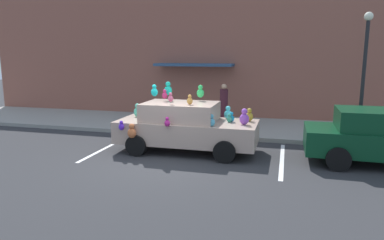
% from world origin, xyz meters
% --- Properties ---
extents(ground_plane, '(60.00, 60.00, 0.00)m').
position_xyz_m(ground_plane, '(0.00, 0.00, 0.00)').
color(ground_plane, '#2D2D30').
extents(sidewalk, '(24.00, 4.00, 0.15)m').
position_xyz_m(sidewalk, '(0.00, 5.00, 0.07)').
color(sidewalk, gray).
rests_on(sidewalk, ground).
extents(storefront_building, '(24.00, 1.25, 6.40)m').
position_xyz_m(storefront_building, '(-0.01, 7.14, 3.19)').
color(storefront_building, brown).
rests_on(storefront_building, ground).
extents(parking_stripe_front, '(0.12, 3.60, 0.01)m').
position_xyz_m(parking_stripe_front, '(3.22, 1.00, 0.00)').
color(parking_stripe_front, silver).
rests_on(parking_stripe_front, ground).
extents(parking_stripe_rear, '(0.12, 3.60, 0.01)m').
position_xyz_m(parking_stripe_rear, '(-2.40, 1.00, 0.00)').
color(parking_stripe_rear, silver).
rests_on(parking_stripe_rear, ground).
extents(plush_covered_car, '(4.35, 2.07, 2.16)m').
position_xyz_m(plush_covered_car, '(0.23, 1.20, 0.81)').
color(plush_covered_car, tan).
rests_on(plush_covered_car, ground).
extents(teddy_bear_on_sidewalk, '(0.34, 0.28, 0.65)m').
position_xyz_m(teddy_bear_on_sidewalk, '(-1.02, 3.86, 0.45)').
color(teddy_bear_on_sidewalk, beige).
rests_on(teddy_bear_on_sidewalk, sidewalk).
extents(street_lamp_post, '(0.28, 0.28, 4.21)m').
position_xyz_m(street_lamp_post, '(5.67, 3.50, 2.70)').
color(street_lamp_post, black).
rests_on(street_lamp_post, sidewalk).
extents(pedestrian_near_shopfront, '(0.32, 0.32, 1.72)m').
position_xyz_m(pedestrian_near_shopfront, '(0.85, 4.58, 0.95)').
color(pedestrian_near_shopfront, '#421D28').
rests_on(pedestrian_near_shopfront, sidewalk).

